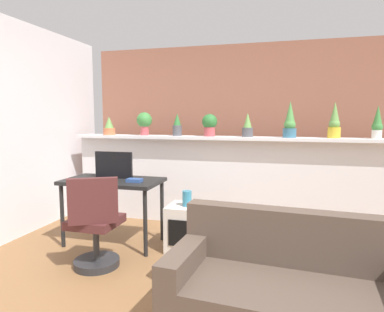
# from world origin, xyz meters

# --- Properties ---
(ground_plane) EXTENTS (12.00, 12.00, 0.00)m
(ground_plane) POSITION_xyz_m (0.00, 0.00, 0.00)
(ground_plane) COLOR brown
(divider_wall) EXTENTS (4.39, 0.16, 1.16)m
(divider_wall) POSITION_xyz_m (0.00, 2.00, 0.58)
(divider_wall) COLOR silver
(divider_wall) RESTS_ON ground
(plant_shelf) EXTENTS (4.39, 0.33, 0.04)m
(plant_shelf) POSITION_xyz_m (0.00, 1.96, 1.18)
(plant_shelf) COLOR silver
(plant_shelf) RESTS_ON divider_wall
(brick_wall_behind) EXTENTS (4.39, 0.10, 2.50)m
(brick_wall_behind) POSITION_xyz_m (0.00, 2.60, 1.25)
(brick_wall_behind) COLOR #935B47
(brick_wall_behind) RESTS_ON ground
(potted_plant_0) EXTENTS (0.17, 0.17, 0.26)m
(potted_plant_0) POSITION_xyz_m (-1.75, 1.94, 1.31)
(potted_plant_0) COLOR #C66B42
(potted_plant_0) RESTS_ON plant_shelf
(potted_plant_1) EXTENTS (0.22, 0.22, 0.32)m
(potted_plant_1) POSITION_xyz_m (-1.21, 1.97, 1.39)
(potted_plant_1) COLOR #B7474C
(potted_plant_1) RESTS_ON plant_shelf
(potted_plant_2) EXTENTS (0.13, 0.13, 0.30)m
(potted_plant_2) POSITION_xyz_m (-0.73, 1.98, 1.34)
(potted_plant_2) COLOR #4C4C51
(potted_plant_2) RESTS_ON plant_shelf
(potted_plant_3) EXTENTS (0.20, 0.20, 0.30)m
(potted_plant_3) POSITION_xyz_m (-0.27, 1.95, 1.36)
(potted_plant_3) COLOR #B7474C
(potted_plant_3) RESTS_ON plant_shelf
(potted_plant_4) EXTENTS (0.14, 0.14, 0.31)m
(potted_plant_4) POSITION_xyz_m (0.22, 1.97, 1.33)
(potted_plant_4) COLOR #4C4C51
(potted_plant_4) RESTS_ON plant_shelf
(potted_plant_5) EXTENTS (0.16, 0.16, 0.45)m
(potted_plant_5) POSITION_xyz_m (0.75, 1.94, 1.39)
(potted_plant_5) COLOR #386B84
(potted_plant_5) RESTS_ON plant_shelf
(potted_plant_6) EXTENTS (0.15, 0.15, 0.44)m
(potted_plant_6) POSITION_xyz_m (1.27, 1.98, 1.39)
(potted_plant_6) COLOR gold
(potted_plant_6) RESTS_ON plant_shelf
(potted_plant_7) EXTENTS (0.12, 0.12, 0.39)m
(potted_plant_7) POSITION_xyz_m (1.74, 1.99, 1.38)
(potted_plant_7) COLOR silver
(potted_plant_7) RESTS_ON plant_shelf
(desk) EXTENTS (1.10, 0.60, 0.75)m
(desk) POSITION_xyz_m (-1.18, 0.97, 0.67)
(desk) COLOR black
(desk) RESTS_ON ground
(tv_monitor) EXTENTS (0.46, 0.04, 0.31)m
(tv_monitor) POSITION_xyz_m (-1.21, 1.05, 0.90)
(tv_monitor) COLOR black
(tv_monitor) RESTS_ON desk
(office_chair) EXTENTS (0.52, 0.52, 0.91)m
(office_chair) POSITION_xyz_m (-1.03, 0.33, 0.39)
(office_chair) COLOR #262628
(office_chair) RESTS_ON ground
(side_cube_shelf) EXTENTS (0.40, 0.41, 0.50)m
(side_cube_shelf) POSITION_xyz_m (-0.32, 1.00, 0.25)
(side_cube_shelf) COLOR silver
(side_cube_shelf) RESTS_ON ground
(vase_on_shelf) EXTENTS (0.10, 0.10, 0.17)m
(vase_on_shelf) POSITION_xyz_m (-0.31, 0.98, 0.58)
(vase_on_shelf) COLOR teal
(vase_on_shelf) RESTS_ON side_cube_shelf
(book_on_desk) EXTENTS (0.16, 0.11, 0.04)m
(book_on_desk) POSITION_xyz_m (-0.88, 0.90, 0.77)
(book_on_desk) COLOR #2D4C8C
(book_on_desk) RESTS_ON desk
(couch) EXTENTS (1.61, 0.88, 0.80)m
(couch) POSITION_xyz_m (0.75, -0.26, 0.28)
(couch) COLOR brown
(couch) RESTS_ON ground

